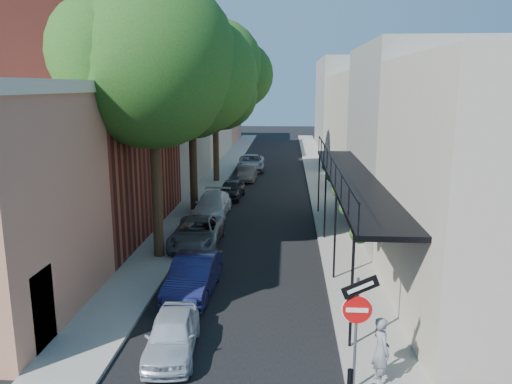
# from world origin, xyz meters

# --- Properties ---
(road_surface) EXTENTS (6.00, 64.00, 0.01)m
(road_surface) POSITION_xyz_m (0.00, 30.00, 0.01)
(road_surface) COLOR black
(road_surface) RESTS_ON ground
(sidewalk_left) EXTENTS (2.00, 64.00, 0.12)m
(sidewalk_left) POSITION_xyz_m (-4.00, 30.00, 0.06)
(sidewalk_left) COLOR gray
(sidewalk_left) RESTS_ON ground
(sidewalk_right) EXTENTS (2.00, 64.00, 0.12)m
(sidewalk_right) POSITION_xyz_m (4.00, 30.00, 0.06)
(sidewalk_right) COLOR gray
(sidewalk_right) RESTS_ON ground
(buildings_left) EXTENTS (10.10, 59.10, 12.00)m
(buildings_left) POSITION_xyz_m (-9.30, 28.76, 4.94)
(buildings_left) COLOR #BA775F
(buildings_left) RESTS_ON ground
(buildings_right) EXTENTS (9.80, 55.00, 10.00)m
(buildings_right) POSITION_xyz_m (8.99, 29.49, 4.42)
(buildings_right) COLOR #B9AE99
(buildings_right) RESTS_ON ground
(sign_post) EXTENTS (0.89, 0.17, 2.99)m
(sign_post) POSITION_xyz_m (3.16, 0.97, 2.04)
(sign_post) COLOR #595B60
(sign_post) RESTS_ON ground
(oak_near) EXTENTS (7.48, 6.80, 11.42)m
(oak_near) POSITION_xyz_m (-3.37, 10.26, 7.88)
(oak_near) COLOR #312313
(oak_near) RESTS_ON ground
(oak_mid) EXTENTS (6.60, 6.00, 10.20)m
(oak_mid) POSITION_xyz_m (-3.42, 18.23, 7.06)
(oak_mid) COLOR #312313
(oak_mid) RESTS_ON ground
(oak_far) EXTENTS (7.70, 7.00, 11.90)m
(oak_far) POSITION_xyz_m (-3.35, 27.27, 8.26)
(oak_far) COLOR #312313
(oak_far) RESTS_ON ground
(parked_car_a) EXTENTS (1.58, 3.36, 1.11)m
(parked_car_a) POSITION_xyz_m (-1.51, 2.51, 0.55)
(parked_car_a) COLOR silver
(parked_car_a) RESTS_ON ground
(parked_car_b) EXTENTS (1.54, 4.06, 1.32)m
(parked_car_b) POSITION_xyz_m (-1.67, 6.45, 0.66)
(parked_car_b) COLOR #151742
(parked_car_b) RESTS_ON ground
(parked_car_c) EXTENTS (2.18, 4.59, 1.27)m
(parked_car_c) POSITION_xyz_m (-2.49, 11.65, 0.63)
(parked_car_c) COLOR slate
(parked_car_c) RESTS_ON ground
(parked_car_d) EXTENTS (1.82, 4.41, 1.27)m
(parked_car_d) POSITION_xyz_m (-2.60, 17.02, 0.64)
(parked_car_d) COLOR silver
(parked_car_d) RESTS_ON ground
(parked_car_e) EXTENTS (1.65, 3.61, 1.20)m
(parked_car_e) POSITION_xyz_m (-2.05, 21.42, 0.60)
(parked_car_e) COLOR black
(parked_car_e) RESTS_ON ground
(parked_car_f) EXTENTS (1.32, 3.56, 1.16)m
(parked_car_f) POSITION_xyz_m (-1.51, 27.67, 0.58)
(parked_car_f) COLOR #675D57
(parked_car_f) RESTS_ON ground
(parked_car_g) EXTENTS (2.41, 4.87, 1.33)m
(parked_car_g) POSITION_xyz_m (-1.58, 32.42, 0.66)
(parked_car_g) COLOR gray
(parked_car_g) RESTS_ON ground
(pedestrian) EXTENTS (0.55, 0.70, 1.68)m
(pedestrian) POSITION_xyz_m (3.81, 1.32, 0.96)
(pedestrian) COLOR slate
(pedestrian) RESTS_ON sidewalk_right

